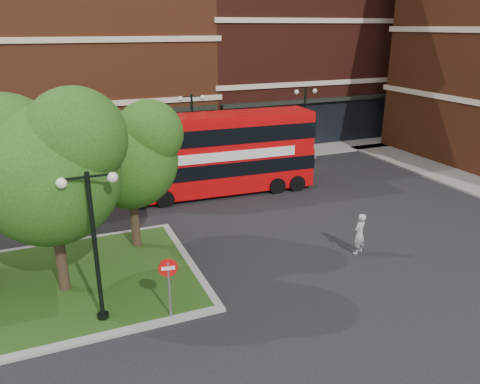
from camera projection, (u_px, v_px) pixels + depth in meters
name	position (u px, v px, depth m)	size (l,w,h in m)	color
ground	(262.00, 289.00, 16.75)	(120.00, 120.00, 0.00)	black
pavement_far	(156.00, 167.00, 31.07)	(44.00, 3.00, 0.12)	slate
terrace_far_left	(11.00, 55.00, 32.35)	(26.00, 12.00, 14.00)	brown
terrace_far_right	(292.00, 37.00, 40.02)	(18.00, 12.00, 16.00)	#471911
traffic_island	(20.00, 292.00, 16.42)	(12.60, 7.60, 0.15)	gray
tree_island_west	(44.00, 162.00, 14.98)	(5.40, 4.71, 7.21)	#2D2116
tree_island_east	(127.00, 151.00, 18.42)	(4.46, 3.90, 6.29)	#2D2116
lamp_island	(94.00, 241.00, 13.97)	(1.72, 0.36, 5.00)	black
lamp_far_left	(193.00, 129.00, 29.13)	(1.72, 0.36, 5.00)	black
lamp_far_right	(304.00, 120.00, 32.04)	(1.72, 0.36, 5.00)	black
bus	(222.00, 148.00, 25.66)	(10.35, 2.85, 3.91)	#C0070A
woman	(359.00, 234.00, 19.13)	(0.64, 0.42, 1.75)	#9B9B9E
car_silver	(69.00, 174.00, 27.07)	(1.87, 4.65, 1.58)	#9FA2A6
car_white	(280.00, 151.00, 32.07)	(1.65, 4.73, 1.56)	silver
no_entry_sign	(169.00, 277.00, 14.53)	(0.59, 0.15, 2.16)	slate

